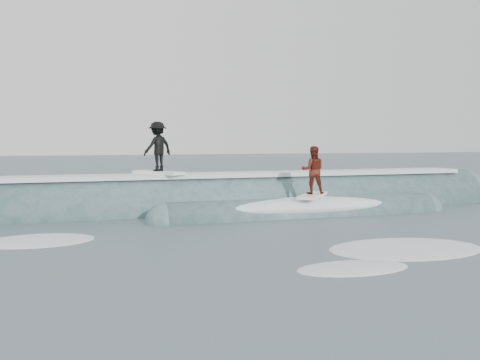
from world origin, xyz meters
name	(u,v)px	position (x,y,z in m)	size (l,w,h in m)	color
ground	(303,239)	(0.00, 0.00, 0.00)	(160.00, 160.00, 0.00)	#3D5359
breaking_wave	(241,209)	(0.26, 5.46, 0.04)	(21.78, 3.99, 2.43)	#335555
surfer_black	(158,149)	(-2.51, 5.78, 2.11)	(1.51, 1.99, 1.72)	white
surfer_red	(313,174)	(2.03, 3.58, 1.33)	(1.68, 1.90, 1.61)	white
whitewater	(293,252)	(-0.85, -1.29, 0.00)	(16.02, 6.72, 0.10)	white
far_swells	(128,185)	(-2.07, 17.65, 0.00)	(38.21, 8.65, 0.80)	#335555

